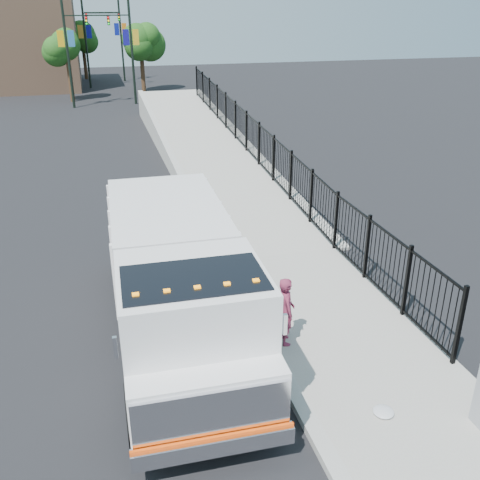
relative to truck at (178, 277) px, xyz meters
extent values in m
plane|color=black|center=(1.80, -0.55, -1.61)|extent=(120.00, 120.00, 0.00)
cube|color=#9E998E|center=(3.73, -2.55, -1.55)|extent=(3.55, 12.00, 0.12)
cube|color=#ADAAA3|center=(1.80, -2.55, -1.53)|extent=(0.30, 12.00, 0.16)
cube|color=#9E998E|center=(3.93, 15.45, -1.61)|extent=(3.95, 24.06, 3.19)
cube|color=black|center=(5.35, 11.45, -0.71)|extent=(0.10, 28.00, 1.80)
cube|color=black|center=(0.01, 0.42, -1.00)|extent=(1.29, 7.50, 0.24)
cube|color=white|center=(-0.05, -2.11, 0.10)|extent=(2.64, 2.48, 2.20)
cube|color=white|center=(-0.09, -3.48, -0.45)|extent=(2.60, 0.83, 1.10)
cube|color=silver|center=(-0.10, -3.89, -0.45)|extent=(2.53, 0.15, 0.93)
cube|color=silver|center=(-0.10, -3.98, -1.00)|extent=(2.64, 0.26, 0.31)
cube|color=#E84508|center=(-0.10, -3.98, -0.84)|extent=(2.64, 0.12, 0.07)
cube|color=black|center=(-0.06, -2.38, 0.76)|extent=(2.45, 1.49, 0.93)
cube|color=white|center=(0.05, 1.85, 0.10)|extent=(2.75, 4.68, 1.87)
cube|color=silver|center=(-1.45, -3.17, 0.59)|extent=(0.07, 0.07, 0.38)
cube|color=silver|center=(1.29, -3.24, 0.59)|extent=(0.07, 0.07, 0.38)
cube|color=orange|center=(-1.06, -2.74, 1.22)|extent=(0.11, 0.09, 0.07)
cube|color=orange|center=(-0.56, -2.76, 1.22)|extent=(0.11, 0.09, 0.07)
cube|color=orange|center=(-0.07, -2.77, 1.22)|extent=(0.11, 0.09, 0.07)
cube|color=orange|center=(0.43, -2.78, 1.22)|extent=(0.11, 0.09, 0.07)
cube|color=orange|center=(0.92, -2.79, 1.22)|extent=(0.11, 0.09, 0.07)
cylinder|color=black|center=(-1.23, -2.85, -1.06)|extent=(0.38, 1.11, 1.10)
cylinder|color=black|center=(1.08, -2.91, -1.06)|extent=(0.38, 1.11, 1.10)
cylinder|color=black|center=(-1.09, 2.54, -1.06)|extent=(0.38, 1.11, 1.10)
cylinder|color=black|center=(1.22, 2.48, -1.06)|extent=(0.38, 1.11, 1.10)
cylinder|color=black|center=(-1.06, 3.75, -1.06)|extent=(0.38, 1.11, 1.10)
cylinder|color=black|center=(1.25, 3.69, -1.06)|extent=(0.38, 1.11, 1.10)
imported|color=maroon|center=(2.20, -0.88, -0.69)|extent=(0.44, 0.62, 1.59)
ellipsoid|color=silver|center=(3.19, -3.54, -1.44)|extent=(0.40, 0.40, 0.10)
cylinder|color=black|center=(-2.74, 31.64, 2.39)|extent=(0.18, 0.18, 8.00)
cube|color=black|center=(-1.14, 31.64, 4.69)|extent=(3.20, 0.08, 0.08)
cube|color=black|center=(0.30, 31.64, 4.34)|extent=(0.18, 0.22, 0.60)
cube|color=#225F95|center=(-2.39, 31.64, 3.19)|extent=(0.45, 0.04, 1.10)
cube|color=#D0990E|center=(-3.09, 31.64, 3.19)|extent=(0.45, 0.04, 1.10)
cylinder|color=black|center=(1.83, 32.16, 2.39)|extent=(0.18, 0.18, 8.00)
cube|color=black|center=(0.23, 32.16, 4.69)|extent=(3.20, 0.08, 0.08)
cube|color=black|center=(-1.21, 32.16, 4.34)|extent=(0.18, 0.22, 0.60)
cube|color=gold|center=(2.18, 32.16, 3.19)|extent=(0.45, 0.04, 1.10)
cube|color=navy|center=(1.48, 32.16, 3.19)|extent=(0.45, 0.04, 1.10)
cylinder|color=black|center=(-1.40, 41.84, 2.39)|extent=(0.18, 0.18, 8.00)
cube|color=black|center=(0.20, 41.84, 4.69)|extent=(3.20, 0.08, 0.08)
cube|color=black|center=(1.64, 41.84, 4.34)|extent=(0.18, 0.22, 0.60)
cube|color=#1515A3|center=(-1.05, 41.84, 3.19)|extent=(0.45, 0.04, 1.10)
cube|color=gold|center=(-1.75, 41.84, 3.19)|extent=(0.45, 0.04, 1.10)
cylinder|color=black|center=(1.94, 45.88, 2.39)|extent=(0.18, 0.18, 8.00)
cube|color=black|center=(0.34, 45.88, 4.69)|extent=(3.20, 0.08, 0.08)
cube|color=black|center=(-1.10, 45.88, 4.34)|extent=(0.18, 0.22, 0.60)
cube|color=orange|center=(2.29, 45.88, 3.19)|extent=(0.45, 0.04, 1.10)
cube|color=navy|center=(1.59, 45.88, 3.19)|extent=(0.45, 0.04, 1.10)
cylinder|color=#382314|center=(-2.87, 34.52, -0.01)|extent=(0.36, 0.36, 3.20)
sphere|color=#194714|center=(-2.87, 34.52, 2.39)|extent=(2.35, 2.35, 2.35)
cylinder|color=#382314|center=(3.07, 38.33, -0.01)|extent=(0.36, 0.36, 3.20)
sphere|color=#194714|center=(3.07, 38.33, 2.39)|extent=(2.55, 2.55, 2.55)
cylinder|color=#382314|center=(-1.72, 48.53, -0.01)|extent=(0.36, 0.36, 3.20)
sphere|color=#194714|center=(-1.72, 48.53, 2.39)|extent=(2.69, 2.69, 2.69)
cube|color=#8C664C|center=(-7.20, 43.45, 2.39)|extent=(10.00, 10.00, 8.00)
camera|label=1|loc=(-1.39, -10.30, 5.45)|focal=40.00mm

